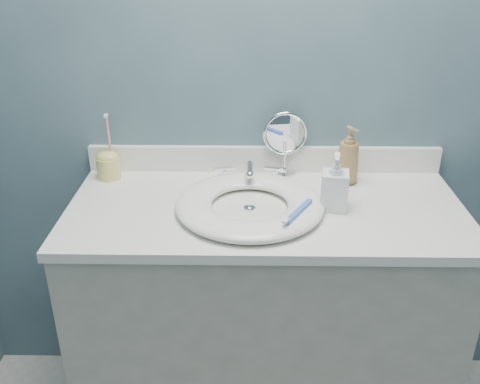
{
  "coord_description": "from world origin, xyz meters",
  "views": [
    {
      "loc": [
        -0.06,
        -0.49,
        1.64
      ],
      "look_at": [
        -0.08,
        0.94,
        0.94
      ],
      "focal_mm": 40.0,
      "sensor_mm": 36.0,
      "label": 1
    }
  ],
  "objects_px": {
    "soap_bottle_amber": "(348,155)",
    "toothbrush_holder": "(108,164)",
    "soap_bottle_clear": "(335,182)",
    "makeup_mirror": "(285,141)"
  },
  "relations": [
    {
      "from": "soap_bottle_clear",
      "to": "toothbrush_holder",
      "type": "height_order",
      "value": "toothbrush_holder"
    },
    {
      "from": "soap_bottle_amber",
      "to": "toothbrush_holder",
      "type": "xyz_separation_m",
      "value": [
        -0.8,
        0.02,
        -0.05
      ]
    },
    {
      "from": "soap_bottle_clear",
      "to": "toothbrush_holder",
      "type": "bearing_deg",
      "value": 173.2
    },
    {
      "from": "soap_bottle_amber",
      "to": "soap_bottle_clear",
      "type": "bearing_deg",
      "value": -138.89
    },
    {
      "from": "makeup_mirror",
      "to": "toothbrush_holder",
      "type": "bearing_deg",
      "value": 178.67
    },
    {
      "from": "makeup_mirror",
      "to": "soap_bottle_amber",
      "type": "distance_m",
      "value": 0.22
    },
    {
      "from": "toothbrush_holder",
      "to": "soap_bottle_amber",
      "type": "bearing_deg",
      "value": -1.74
    },
    {
      "from": "toothbrush_holder",
      "to": "makeup_mirror",
      "type": "bearing_deg",
      "value": 3.93
    },
    {
      "from": "makeup_mirror",
      "to": "toothbrush_holder",
      "type": "xyz_separation_m",
      "value": [
        -0.6,
        -0.04,
        -0.07
      ]
    },
    {
      "from": "makeup_mirror",
      "to": "soap_bottle_clear",
      "type": "xyz_separation_m",
      "value": [
        0.14,
        -0.25,
        -0.03
      ]
    }
  ]
}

